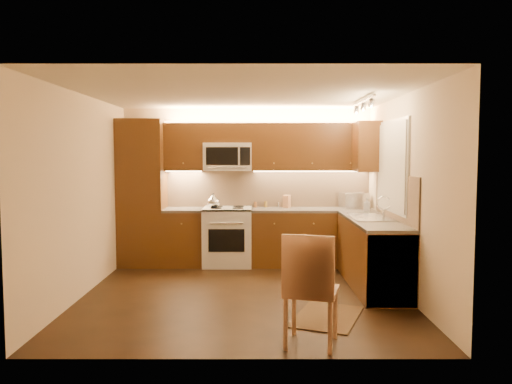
{
  "coord_description": "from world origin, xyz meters",
  "views": [
    {
      "loc": [
        0.15,
        -6.17,
        1.75
      ],
      "look_at": [
        0.15,
        0.55,
        1.25
      ],
      "focal_mm": 35.08,
      "sensor_mm": 36.0,
      "label": 1
    }
  ],
  "objects_px": {
    "soap_bottle": "(367,205)",
    "dining_chair": "(311,288)",
    "stove": "(228,236)",
    "kettle": "(213,200)",
    "microwave": "(228,157)",
    "knife_block": "(287,201)",
    "sink": "(370,212)",
    "toaster_oven": "(354,200)"
  },
  "relations": [
    {
      "from": "dining_chair",
      "to": "soap_bottle",
      "type": "bearing_deg",
      "value": 84.11
    },
    {
      "from": "kettle",
      "to": "soap_bottle",
      "type": "bearing_deg",
      "value": -0.45
    },
    {
      "from": "microwave",
      "to": "soap_bottle",
      "type": "distance_m",
      "value": 2.29
    },
    {
      "from": "stove",
      "to": "microwave",
      "type": "height_order",
      "value": "microwave"
    },
    {
      "from": "kettle",
      "to": "dining_chair",
      "type": "distance_m",
      "value": 3.51
    },
    {
      "from": "kettle",
      "to": "soap_bottle",
      "type": "xyz_separation_m",
      "value": [
        2.34,
        -0.26,
        -0.04
      ]
    },
    {
      "from": "soap_bottle",
      "to": "dining_chair",
      "type": "bearing_deg",
      "value": -96.32
    },
    {
      "from": "sink",
      "to": "kettle",
      "type": "distance_m",
      "value": 2.46
    },
    {
      "from": "stove",
      "to": "toaster_oven",
      "type": "xyz_separation_m",
      "value": [
        2.02,
        0.13,
        0.56
      ]
    },
    {
      "from": "knife_block",
      "to": "dining_chair",
      "type": "bearing_deg",
      "value": -69.13
    },
    {
      "from": "sink",
      "to": "kettle",
      "type": "relative_size",
      "value": 3.64
    },
    {
      "from": "microwave",
      "to": "toaster_oven",
      "type": "distance_m",
      "value": 2.14
    },
    {
      "from": "stove",
      "to": "kettle",
      "type": "bearing_deg",
      "value": -161.74
    },
    {
      "from": "microwave",
      "to": "soap_bottle",
      "type": "relative_size",
      "value": 3.78
    },
    {
      "from": "microwave",
      "to": "dining_chair",
      "type": "bearing_deg",
      "value": -74.52
    },
    {
      "from": "stove",
      "to": "microwave",
      "type": "bearing_deg",
      "value": 90.0
    },
    {
      "from": "sink",
      "to": "soap_bottle",
      "type": "relative_size",
      "value": 4.28
    },
    {
      "from": "soap_bottle",
      "to": "microwave",
      "type": "bearing_deg",
      "value": -177.53
    },
    {
      "from": "knife_block",
      "to": "kettle",
      "type": "bearing_deg",
      "value": -147.46
    },
    {
      "from": "toaster_oven",
      "to": "soap_bottle",
      "type": "xyz_separation_m",
      "value": [
        0.11,
        -0.46,
        -0.02
      ]
    },
    {
      "from": "kettle",
      "to": "dining_chair",
      "type": "height_order",
      "value": "kettle"
    },
    {
      "from": "sink",
      "to": "soap_bottle",
      "type": "height_order",
      "value": "soap_bottle"
    },
    {
      "from": "toaster_oven",
      "to": "soap_bottle",
      "type": "bearing_deg",
      "value": -87.59
    },
    {
      "from": "stove",
      "to": "kettle",
      "type": "relative_size",
      "value": 3.89
    },
    {
      "from": "soap_bottle",
      "to": "dining_chair",
      "type": "height_order",
      "value": "soap_bottle"
    },
    {
      "from": "kettle",
      "to": "soap_bottle",
      "type": "relative_size",
      "value": 1.18
    },
    {
      "from": "microwave",
      "to": "toaster_oven",
      "type": "height_order",
      "value": "microwave"
    },
    {
      "from": "dining_chair",
      "to": "stove",
      "type": "bearing_deg",
      "value": 121.44
    },
    {
      "from": "microwave",
      "to": "knife_block",
      "type": "distance_m",
      "value": 1.19
    },
    {
      "from": "microwave",
      "to": "stove",
      "type": "bearing_deg",
      "value": -90.0
    },
    {
      "from": "soap_bottle",
      "to": "dining_chair",
      "type": "xyz_separation_m",
      "value": [
        -1.17,
        -3.0,
        -0.47
      ]
    },
    {
      "from": "sink",
      "to": "toaster_oven",
      "type": "height_order",
      "value": "toaster_oven"
    },
    {
      "from": "stove",
      "to": "soap_bottle",
      "type": "relative_size",
      "value": 4.58
    },
    {
      "from": "stove",
      "to": "kettle",
      "type": "xyz_separation_m",
      "value": [
        -0.22,
        -0.07,
        0.58
      ]
    },
    {
      "from": "dining_chair",
      "to": "sink",
      "type": "bearing_deg",
      "value": 80.16
    },
    {
      "from": "dining_chair",
      "to": "microwave",
      "type": "bearing_deg",
      "value": 120.84
    },
    {
      "from": "sink",
      "to": "knife_block",
      "type": "xyz_separation_m",
      "value": [
        -1.05,
        1.3,
        0.03
      ]
    },
    {
      "from": "knife_block",
      "to": "soap_bottle",
      "type": "xyz_separation_m",
      "value": [
        1.18,
        -0.51,
        -0.0
      ]
    },
    {
      "from": "sink",
      "to": "knife_block",
      "type": "bearing_deg",
      "value": 129.07
    },
    {
      "from": "microwave",
      "to": "sink",
      "type": "bearing_deg",
      "value": -32.21
    },
    {
      "from": "soap_bottle",
      "to": "dining_chair",
      "type": "distance_m",
      "value": 3.25
    },
    {
      "from": "kettle",
      "to": "soap_bottle",
      "type": "height_order",
      "value": "kettle"
    }
  ]
}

